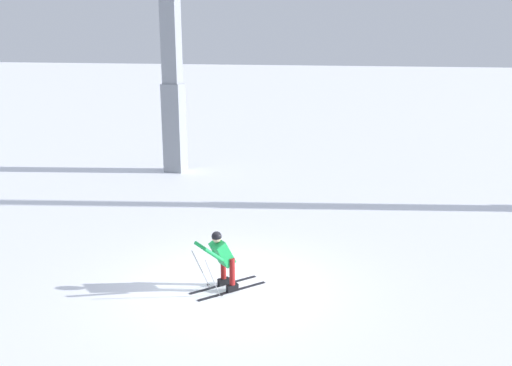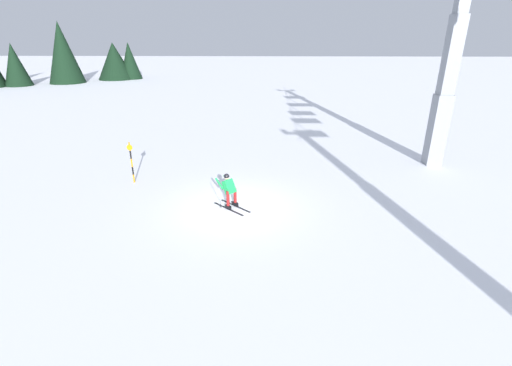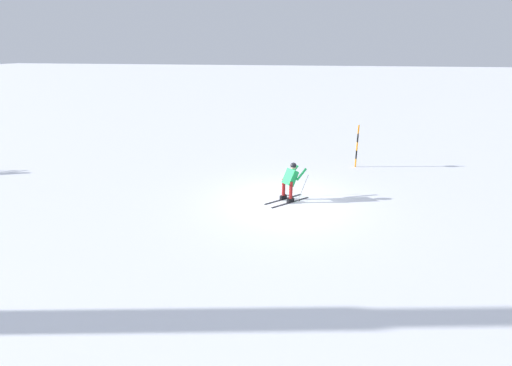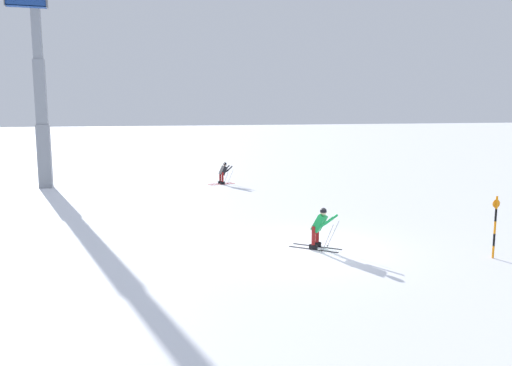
# 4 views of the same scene
# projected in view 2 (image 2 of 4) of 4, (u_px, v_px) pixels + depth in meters

# --- Properties ---
(ground_plane) EXTENTS (260.00, 260.00, 0.00)m
(ground_plane) POSITION_uv_depth(u_px,v_px,m) (235.00, 208.00, 15.20)
(ground_plane) COLOR white
(skier_carving_main) EXTENTS (1.57, 1.67, 1.59)m
(skier_carving_main) POSITION_uv_depth(u_px,v_px,m) (229.00, 189.00, 14.99)
(skier_carving_main) COLOR black
(skier_carving_main) RESTS_ON ground_plane
(lift_tower_near) EXTENTS (0.83, 2.35, 12.22)m
(lift_tower_near) POSITION_uv_depth(u_px,v_px,m) (449.00, 72.00, 18.55)
(lift_tower_near) COLOR gray
(lift_tower_near) RESTS_ON ground_plane
(trail_marker_pole) EXTENTS (0.07, 0.28, 2.06)m
(trail_marker_pole) POSITION_uv_depth(u_px,v_px,m) (132.00, 161.00, 17.44)
(trail_marker_pole) COLOR orange
(trail_marker_pole) RESTS_ON ground_plane
(tree_line_ridge) EXTENTS (19.72, 24.44, 9.00)m
(tree_line_ridge) POSITION_uv_depth(u_px,v_px,m) (40.00, 59.00, 53.97)
(tree_line_ridge) COLOR black
(tree_line_ridge) RESTS_ON ground_plane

